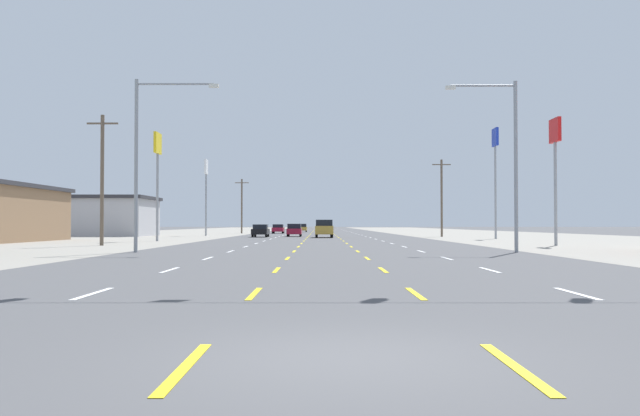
{
  "coord_description": "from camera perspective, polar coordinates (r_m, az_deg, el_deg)",
  "views": [
    {
      "loc": [
        -0.32,
        -7.69,
        1.52
      ],
      "look_at": [
        -0.29,
        60.73,
        3.13
      ],
      "focal_mm": 37.95,
      "sensor_mm": 36.0,
      "label": 1
    }
  ],
  "objects": [
    {
      "name": "pole_sign_left_row_2",
      "position": [
        87.51,
        -9.61,
        2.36
      ],
      "size": [
        0.24,
        1.63,
        9.76
      ],
      "color": "gray",
      "rests_on": "ground"
    },
    {
      "name": "hatchback_inner_left_far",
      "position": [
        126.16,
        -1.53,
        -1.69
      ],
      "size": [
        1.72,
        3.9,
        1.54
      ],
      "color": "#B28C33",
      "rests_on": "ground"
    },
    {
      "name": "streetlight_right_row_0",
      "position": [
        37.58,
        15.59,
        4.5
      ],
      "size": [
        3.84,
        0.26,
        9.18
      ],
      "color": "gray",
      "rests_on": "ground"
    },
    {
      "name": "sedan_far_left_near",
      "position": [
        78.57,
        -5.06,
        -1.9
      ],
      "size": [
        1.8,
        4.5,
        1.46
      ],
      "color": "black",
      "rests_on": "ground"
    },
    {
      "name": "pole_sign_right_row_2",
      "position": [
        71.54,
        14.54,
        4.2
      ],
      "size": [
        0.24,
        1.88,
        11.31
      ],
      "color": "gray",
      "rests_on": "ground"
    },
    {
      "name": "suv_center_turn_nearest",
      "position": [
        75.29,
        0.33,
        -1.73
      ],
      "size": [
        1.98,
        4.9,
        1.98
      ],
      "color": "#B28C33",
      "rests_on": "ground"
    },
    {
      "name": "storefront_left_row_2",
      "position": [
        90.21,
        -18.31,
        -0.64
      ],
      "size": [
        14.03,
        11.36,
        5.01
      ],
      "color": "#B2B2B7",
      "rests_on": "ground"
    },
    {
      "name": "utility_pole_left_row_0",
      "position": [
        49.9,
        -17.92,
        2.47
      ],
      "size": [
        2.2,
        0.26,
        9.2
      ],
      "color": "brown",
      "rests_on": "ground"
    },
    {
      "name": "utility_pole_left_row_2",
      "position": [
        108.67,
        -6.64,
        0.25
      ],
      "size": [
        2.2,
        0.26,
        8.7
      ],
      "color": "brown",
      "rests_on": "ground"
    },
    {
      "name": "signal_span_wire",
      "position": [
        19.08,
        0.85,
        11.67
      ],
      "size": [
        27.51,
        0.53,
        9.95
      ],
      "color": "brown",
      "rests_on": "ground"
    },
    {
      "name": "streetlight_left_row_0",
      "position": [
        37.4,
        -14.53,
        4.71
      ],
      "size": [
        4.5,
        0.26,
        9.27
      ],
      "color": "gray",
      "rests_on": "ground"
    },
    {
      "name": "lot_apron_left",
      "position": [
        77.65,
        -18.38,
        -2.4
      ],
      "size": [
        28.0,
        440.0,
        0.01
      ],
      "primitive_type": "cube",
      "color": "gray",
      "rests_on": "ground"
    },
    {
      "name": "lane_markings",
      "position": [
        112.21,
        0.14,
        -2.12
      ],
      "size": [
        10.64,
        227.6,
        0.01
      ],
      "color": "white",
      "rests_on": "ground"
    },
    {
      "name": "ground_plane",
      "position": [
        73.71,
        0.23,
        -2.53
      ],
      "size": [
        572.0,
        572.0,
        0.0
      ],
      "primitive_type": "plane",
      "color": "#4C4C4F"
    },
    {
      "name": "pole_sign_left_row_1",
      "position": [
        61.55,
        -13.56,
        4.06
      ],
      "size": [
        0.24,
        2.09,
        9.58
      ],
      "color": "gray",
      "rests_on": "ground"
    },
    {
      "name": "pole_sign_right_row_1",
      "position": [
        50.3,
        19.19,
        4.62
      ],
      "size": [
        0.24,
        1.89,
        8.93
      ],
      "color": "gray",
      "rests_on": "ground"
    },
    {
      "name": "utility_pole_right_row_1",
      "position": [
        81.45,
        10.2,
        0.96
      ],
      "size": [
        2.2,
        0.26,
        9.17
      ],
      "color": "brown",
      "rests_on": "ground"
    },
    {
      "name": "hatchback_inner_left_mid",
      "position": [
        81.16,
        -2.2,
        -1.87
      ],
      "size": [
        1.72,
        3.9,
        1.54
      ],
      "color": "maroon",
      "rests_on": "ground"
    },
    {
      "name": "lot_apron_right",
      "position": [
        77.86,
        18.78,
        -2.39
      ],
      "size": [
        28.0,
        440.0,
        0.01
      ],
      "primitive_type": "cube",
      "color": "gray",
      "rests_on": "ground"
    },
    {
      "name": "sedan_far_left_midfar",
      "position": [
        107.45,
        -3.57,
        -1.76
      ],
      "size": [
        1.8,
        4.5,
        1.46
      ],
      "color": "maroon",
      "rests_on": "ground"
    }
  ]
}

